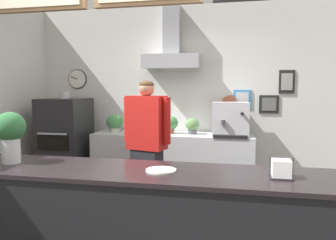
{
  "coord_description": "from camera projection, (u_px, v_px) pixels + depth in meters",
  "views": [
    {
      "loc": [
        0.66,
        -2.66,
        1.56
      ],
      "look_at": [
        -0.03,
        0.63,
        1.25
      ],
      "focal_mm": 35.27,
      "sensor_mm": 36.0,
      "label": 1
    }
  ],
  "objects": [
    {
      "name": "back_wall_assembly",
      "position": [
        190.0,
        93.0,
        4.79
      ],
      "size": [
        4.9,
        2.67,
        2.81
      ],
      "color": "gray",
      "rests_on": "ground_plane"
    },
    {
      "name": "potted_oregano",
      "position": [
        170.0,
        124.0,
        4.67
      ],
      "size": [
        0.22,
        0.22,
        0.25
      ],
      "color": "#9E563D",
      "rests_on": "back_prep_counter"
    },
    {
      "name": "espresso_machine",
      "position": [
        231.0,
        119.0,
        4.46
      ],
      "size": [
        0.48,
        0.51,
        0.45
      ],
      "color": "silver",
      "rests_on": "back_prep_counter"
    },
    {
      "name": "potted_basil",
      "position": [
        135.0,
        123.0,
        4.76
      ],
      "size": [
        0.24,
        0.24,
        0.26
      ],
      "color": "#4C4C51",
      "rests_on": "back_prep_counter"
    },
    {
      "name": "condiment_plate",
      "position": [
        161.0,
        170.0,
        2.27
      ],
      "size": [
        0.21,
        0.21,
        0.01
      ],
      "color": "white",
      "rests_on": "service_counter"
    },
    {
      "name": "potted_thyme",
      "position": [
        114.0,
        123.0,
        4.84
      ],
      "size": [
        0.24,
        0.24,
        0.25
      ],
      "color": "beige",
      "rests_on": "back_prep_counter"
    },
    {
      "name": "back_prep_counter",
      "position": [
        173.0,
        166.0,
        4.72
      ],
      "size": [
        2.25,
        0.62,
        0.93
      ],
      "color": "silver",
      "rests_on": "ground_plane"
    },
    {
      "name": "shop_worker",
      "position": [
        147.0,
        152.0,
        3.59
      ],
      "size": [
        0.55,
        0.31,
        1.65
      ],
      "rotation": [
        0.0,
        0.0,
        2.89
      ],
      "color": "#232328",
      "rests_on": "ground_plane"
    },
    {
      "name": "potted_rosemary",
      "position": [
        192.0,
        125.0,
        4.61
      ],
      "size": [
        0.19,
        0.19,
        0.22
      ],
      "color": "#4C4C51",
      "rests_on": "back_prep_counter"
    },
    {
      "name": "basil_vase",
      "position": [
        10.0,
        134.0,
        2.5
      ],
      "size": [
        0.23,
        0.23,
        0.39
      ],
      "color": "silver",
      "rests_on": "service_counter"
    },
    {
      "name": "napkin_holder",
      "position": [
        281.0,
        169.0,
        2.09
      ],
      "size": [
        0.14,
        0.14,
        0.13
      ],
      "color": "#262628",
      "rests_on": "service_counter"
    },
    {
      "name": "service_counter",
      "position": [
        140.0,
        239.0,
        2.35
      ],
      "size": [
        3.96,
        0.64,
        1.0
      ],
      "color": "black",
      "rests_on": "ground_plane"
    },
    {
      "name": "pizza_oven",
      "position": [
        66.0,
        147.0,
        4.86
      ],
      "size": [
        0.62,
        0.7,
        1.52
      ],
      "color": "#232326",
      "rests_on": "ground_plane"
    }
  ]
}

